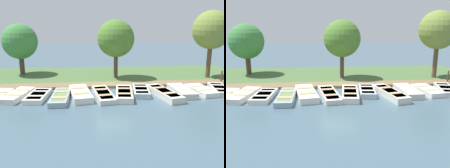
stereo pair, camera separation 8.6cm
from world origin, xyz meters
TOP-DOWN VIEW (x-y plane):
  - ground_plane at (0.00, 0.00)m, footprint 80.00×80.00m
  - shore_bank at (-5.00, 0.00)m, footprint 8.00×24.00m
  - dock_walkway at (-1.58, 0.00)m, footprint 1.33×18.85m
  - rowboat_1 at (0.78, -6.32)m, footprint 3.16×1.80m
  - rowboat_2 at (0.97, -4.96)m, footprint 2.92×1.42m
  - rowboat_3 at (1.39, -3.50)m, footprint 3.44×1.12m
  - rowboat_4 at (0.92, -2.26)m, footprint 3.56×1.70m
  - rowboat_5 at (1.05, -0.77)m, footprint 3.68×1.48m
  - rowboat_6 at (1.17, 0.60)m, footprint 3.31×1.43m
  - rowboat_7 at (0.54, 1.86)m, footprint 2.81×1.36m
  - rowboat_8 at (1.33, 3.23)m, footprint 3.72×1.71m
  - rowboat_9 at (0.84, 4.61)m, footprint 2.98×1.20m
  - rowboat_10 at (0.72, 6.10)m, footprint 2.84×1.65m
  - rowboat_11 at (0.66, 7.41)m, footprint 3.00×1.62m
  - mooring_post_far at (-1.48, 8.68)m, footprint 0.12×0.12m
  - park_tree_far_left at (-6.02, -7.64)m, footprint 3.08×3.08m
  - park_tree_left at (-3.84, 0.58)m, footprint 3.05×3.05m
  - park_tree_center at (-3.31, 8.43)m, footprint 3.15×3.15m

SIDE VIEW (x-z plane):
  - ground_plane at x=0.00m, z-range 0.00..0.00m
  - shore_bank at x=-5.00m, z-range 0.00..0.14m
  - dock_walkway at x=-1.58m, z-range 0.00..0.20m
  - rowboat_2 at x=0.97m, z-range 0.00..0.33m
  - rowboat_5 at x=1.05m, z-range 0.00..0.34m
  - rowboat_10 at x=0.72m, z-range 0.00..0.35m
  - rowboat_3 at x=1.39m, z-range 0.00..0.36m
  - rowboat_11 at x=0.66m, z-range 0.00..0.37m
  - rowboat_7 at x=0.54m, z-range 0.00..0.37m
  - rowboat_1 at x=0.78m, z-range 0.00..0.38m
  - rowboat_9 at x=0.84m, z-range 0.00..0.41m
  - rowboat_6 at x=1.17m, z-range 0.00..0.41m
  - rowboat_4 at x=0.92m, z-range 0.00..0.44m
  - rowboat_8 at x=1.33m, z-range 0.00..0.44m
  - mooring_post_far at x=-1.48m, z-range 0.00..1.09m
  - park_tree_far_left at x=-6.02m, z-range 0.74..5.35m
  - park_tree_left at x=-3.84m, z-range 0.93..5.88m
  - park_tree_center at x=-3.31m, z-range 1.23..6.92m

